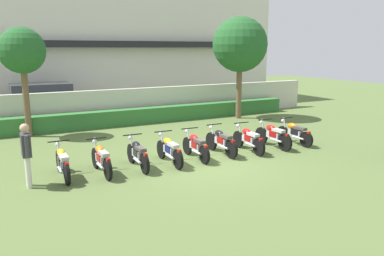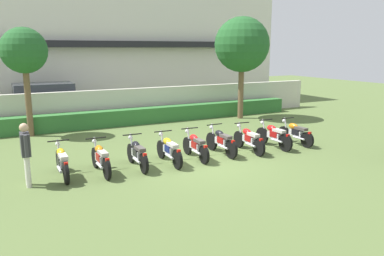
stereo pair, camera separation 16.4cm
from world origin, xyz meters
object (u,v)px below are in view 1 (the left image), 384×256
at_px(motorcycle_in_row_4, 196,146).
at_px(inspector_person, 26,150).
at_px(motorcycle_in_row_1, 101,159).
at_px(motorcycle_in_row_6, 248,139).
at_px(motorcycle_in_row_7, 273,135).
at_px(motorcycle_in_row_0, 62,162).
at_px(motorcycle_in_row_5, 221,141).
at_px(motorcycle_in_row_2, 138,154).
at_px(tree_near_inspector, 22,52).
at_px(motorcycle_in_row_3, 169,150).
at_px(parked_car, 45,103).
at_px(motorcycle_in_row_8, 295,132).
at_px(tree_far_side, 240,45).

bearing_deg(motorcycle_in_row_4, inspector_person, 94.69).
distance_m(motorcycle_in_row_1, motorcycle_in_row_6, 5.17).
bearing_deg(motorcycle_in_row_7, motorcycle_in_row_6, 90.36).
distance_m(motorcycle_in_row_1, inspector_person, 2.03).
xyz_separation_m(motorcycle_in_row_0, motorcycle_in_row_5, (5.19, 0.02, 0.00)).
bearing_deg(motorcycle_in_row_2, tree_near_inspector, 23.08).
bearing_deg(motorcycle_in_row_3, motorcycle_in_row_7, -87.92).
xyz_separation_m(motorcycle_in_row_1, motorcycle_in_row_3, (2.14, -0.01, -0.01)).
bearing_deg(motorcycle_in_row_5, inspector_person, 92.41).
height_order(motorcycle_in_row_1, motorcycle_in_row_5, motorcycle_in_row_5).
distance_m(motorcycle_in_row_2, motorcycle_in_row_3, 1.03).
distance_m(parked_car, motorcycle_in_row_2, 9.27).
xyz_separation_m(motorcycle_in_row_4, motorcycle_in_row_6, (2.06, -0.05, 0.00)).
relative_size(motorcycle_in_row_0, motorcycle_in_row_8, 1.05).
distance_m(tree_far_side, motorcycle_in_row_5, 7.79).
bearing_deg(motorcycle_in_row_0, motorcycle_in_row_2, -93.11).
height_order(motorcycle_in_row_1, motorcycle_in_row_3, motorcycle_in_row_1).
bearing_deg(motorcycle_in_row_2, motorcycle_in_row_6, -88.91).
distance_m(motorcycle_in_row_0, inspector_person, 1.11).
bearing_deg(motorcycle_in_row_6, tree_far_side, -29.42).
bearing_deg(motorcycle_in_row_1, parked_car, 0.92).
bearing_deg(motorcycle_in_row_4, parked_car, 22.28).
bearing_deg(motorcycle_in_row_7, motorcycle_in_row_0, 87.22).
xyz_separation_m(motorcycle_in_row_4, inspector_person, (-5.06, -0.25, 0.55)).
bearing_deg(tree_near_inspector, motorcycle_in_row_8, -34.74).
relative_size(parked_car, motorcycle_in_row_6, 2.40).
distance_m(parked_car, motorcycle_in_row_5, 10.05).
height_order(motorcycle_in_row_6, motorcycle_in_row_7, motorcycle_in_row_7).
relative_size(parked_car, motorcycle_in_row_1, 2.43).
distance_m(tree_far_side, motorcycle_in_row_4, 8.51).
relative_size(motorcycle_in_row_1, motorcycle_in_row_8, 1.03).
distance_m(motorcycle_in_row_2, motorcycle_in_row_8, 6.24).
bearing_deg(motorcycle_in_row_7, tree_near_inspector, 49.52).
xyz_separation_m(motorcycle_in_row_0, inspector_person, (-0.91, -0.33, 0.54)).
distance_m(motorcycle_in_row_0, motorcycle_in_row_8, 8.39).
bearing_deg(motorcycle_in_row_6, motorcycle_in_row_4, 90.84).
xyz_separation_m(motorcycle_in_row_2, motorcycle_in_row_6, (4.06, -0.00, 0.00)).
relative_size(motorcycle_in_row_4, motorcycle_in_row_5, 0.97).
distance_m(motorcycle_in_row_0, motorcycle_in_row_2, 2.15).
height_order(tree_far_side, motorcycle_in_row_5, tree_far_side).
xyz_separation_m(tree_far_side, inspector_person, (-10.60, -5.82, -2.71)).
distance_m(parked_car, motorcycle_in_row_0, 9.07).
distance_m(tree_far_side, motorcycle_in_row_2, 9.95).
bearing_deg(tree_near_inspector, motorcycle_in_row_3, -60.36).
height_order(motorcycle_in_row_2, motorcycle_in_row_7, motorcycle_in_row_7).
xyz_separation_m(tree_near_inspector, inspector_person, (-0.60, -6.30, -2.41)).
xyz_separation_m(parked_car, inspector_person, (-1.68, -9.36, 0.06)).
height_order(parked_car, motorcycle_in_row_0, parked_car).
bearing_deg(inspector_person, motorcycle_in_row_0, 19.89).
bearing_deg(inspector_person, motorcycle_in_row_5, 3.27).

